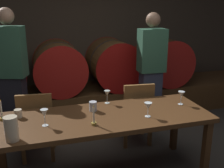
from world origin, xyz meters
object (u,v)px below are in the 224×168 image
at_px(candle_left, 2,114).
at_px(candle_right, 94,119).
at_px(wine_glass_far_right, 181,95).
at_px(wine_barrel_far_right, 162,60).
at_px(guest_right, 151,72).
at_px(cup_left, 18,113).
at_px(chair_left, 37,122).
at_px(guest_left, 12,77).
at_px(wine_glass_center, 107,94).
at_px(wine_barrel_far_left, 0,71).
at_px(chair_right, 136,110).
at_px(wine_glass_left, 44,114).
at_px(wine_glass_right, 148,106).
at_px(cup_right, 93,106).
at_px(wine_barrel_center_right, 113,64).
at_px(dining_table, 102,122).
at_px(wine_barrel_center_left, 59,67).
at_px(pitcher, 11,129).

relative_size(candle_left, candle_right, 1.11).
relative_size(candle_right, wine_glass_far_right, 1.32).
bearing_deg(wine_barrel_far_right, guest_right, -125.71).
relative_size(wine_barrel_far_right, guest_right, 0.52).
height_order(wine_glass_far_right, cup_left, wine_glass_far_right).
distance_m(chair_left, guest_left, 0.76).
relative_size(wine_barrel_far_right, wine_glass_center, 5.87).
bearing_deg(wine_barrel_far_left, guest_left, -71.34).
height_order(wine_barrel_far_right, cup_left, wine_barrel_far_right).
bearing_deg(chair_right, wine_glass_left, 35.05).
bearing_deg(wine_glass_center, guest_right, 38.17).
relative_size(chair_right, candle_right, 4.28).
bearing_deg(wine_glass_right, cup_right, 148.22).
relative_size(wine_barrel_center_right, dining_table, 0.40).
height_order(wine_barrel_center_left, candle_left, wine_barrel_center_left).
bearing_deg(dining_table, candle_right, -125.15).
bearing_deg(cup_left, wine_barrel_center_right, 47.20).
xyz_separation_m(dining_table, cup_right, (-0.06, 0.16, 0.13)).
height_order(dining_table, wine_glass_left, wine_glass_left).
xyz_separation_m(wine_glass_right, cup_right, (-0.51, 0.31, -0.06)).
bearing_deg(wine_glass_center, cup_left, -172.14).
height_order(wine_barrel_far_left, chair_right, wine_barrel_far_left).
distance_m(chair_left, wine_glass_right, 1.39).
bearing_deg(dining_table, wine_barrel_center_right, 70.03).
bearing_deg(guest_right, wine_glass_far_right, 88.91).
height_order(wine_barrel_far_left, wine_barrel_center_right, same).
xyz_separation_m(wine_barrel_far_left, chair_left, (0.49, -1.22, -0.39)).
distance_m(dining_table, wine_glass_far_right, 0.97).
bearing_deg(chair_left, candle_right, 130.58).
relative_size(guest_left, wine_glass_far_right, 11.64).
distance_m(pitcher, cup_left, 0.50).
xyz_separation_m(guest_left, pitcher, (0.06, -1.44, -0.09)).
relative_size(wine_barrel_center_left, wine_glass_center, 5.87).
distance_m(wine_barrel_center_right, wine_glass_left, 2.27).
bearing_deg(wine_glass_center, wine_barrel_far_left, 131.28).
xyz_separation_m(wine_barrel_center_right, guest_right, (0.34, -0.81, 0.02)).
xyz_separation_m(wine_barrel_far_right, chair_left, (-2.24, -1.22, -0.39)).
xyz_separation_m(wine_barrel_center_left, dining_table, (0.26, -1.82, -0.20)).
distance_m(guest_right, wine_glass_right, 1.29).
bearing_deg(candle_left, chair_right, 15.27).
height_order(chair_left, cup_left, chair_left).
distance_m(wine_barrel_center_left, guest_right, 1.50).
xyz_separation_m(wine_barrel_center_right, cup_left, (-1.50, -1.62, -0.09)).
distance_m(chair_right, wine_glass_far_right, 0.74).
relative_size(wine_barrel_center_left, guest_left, 0.50).
distance_m(chair_left, wine_glass_center, 0.93).
height_order(wine_barrel_center_right, candle_right, wine_barrel_center_right).
height_order(wine_glass_right, wine_glass_far_right, wine_glass_far_right).
height_order(wine_barrel_far_left, candle_right, wine_barrel_far_left).
xyz_separation_m(wine_barrel_center_left, wine_glass_right, (0.70, -1.97, -0.02)).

